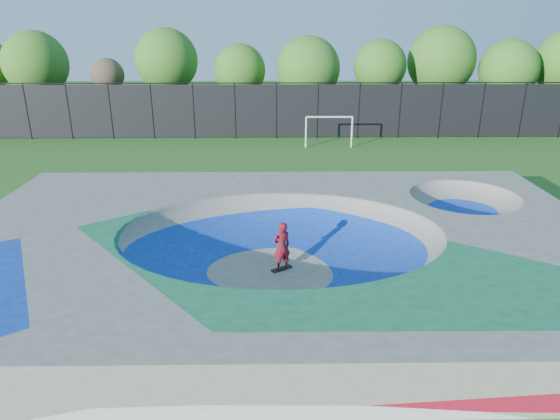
# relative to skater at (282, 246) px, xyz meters

# --- Properties ---
(ground) EXTENTS (120.00, 120.00, 0.00)m
(ground) POSITION_rel_skater_xyz_m (-0.03, -0.07, -0.88)
(ground) COLOR #245617
(ground) RESTS_ON ground
(skate_deck) EXTENTS (22.00, 14.00, 1.50)m
(skate_deck) POSITION_rel_skater_xyz_m (-0.03, -0.07, -0.13)
(skate_deck) COLOR gray
(skate_deck) RESTS_ON ground
(skater) EXTENTS (0.76, 0.67, 1.76)m
(skater) POSITION_rel_skater_xyz_m (0.00, 0.00, 0.00)
(skater) COLOR red
(skater) RESTS_ON ground
(skateboard) EXTENTS (0.77, 0.61, 0.05)m
(skateboard) POSITION_rel_skater_xyz_m (0.00, 0.00, -0.85)
(skateboard) COLOR black
(skateboard) RESTS_ON ground
(soccer_goal) EXTENTS (3.25, 0.12, 2.14)m
(soccer_goal) POSITION_rel_skater_xyz_m (3.52, 18.04, 0.61)
(soccer_goal) COLOR silver
(soccer_goal) RESTS_ON ground
(fence) EXTENTS (48.09, 0.09, 4.04)m
(fence) POSITION_rel_skater_xyz_m (-0.03, 20.93, 1.22)
(fence) COLOR black
(fence) RESTS_ON ground
(treeline) EXTENTS (51.87, 7.16, 7.85)m
(treeline) POSITION_rel_skater_xyz_m (2.15, 25.71, 4.01)
(treeline) COLOR #483524
(treeline) RESTS_ON ground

